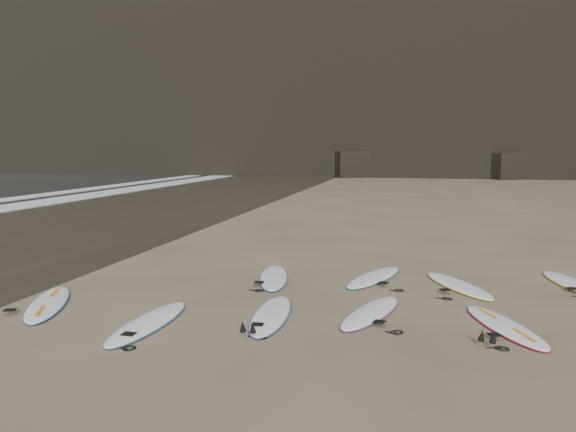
% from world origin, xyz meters
% --- Properties ---
extents(ground, '(240.00, 240.00, 0.00)m').
position_xyz_m(ground, '(0.00, 0.00, 0.00)').
color(ground, '#897559').
rests_on(ground, ground).
extents(wet_sand, '(12.00, 200.00, 0.01)m').
position_xyz_m(wet_sand, '(-13.00, 10.00, 0.00)').
color(wet_sand, '#383026').
rests_on(wet_sand, ground).
extents(surfboard_0, '(0.66, 2.46, 0.09)m').
position_xyz_m(surfboard_0, '(-3.95, -1.17, 0.04)').
color(surfboard_0, white).
rests_on(surfboard_0, ground).
extents(surfboard_1, '(0.76, 2.42, 0.09)m').
position_xyz_m(surfboard_1, '(-2.11, -0.32, 0.04)').
color(surfboard_1, white).
rests_on(surfboard_1, ground).
extents(surfboard_2, '(1.18, 2.35, 0.08)m').
position_xyz_m(surfboard_2, '(-0.47, 0.20, 0.04)').
color(surfboard_2, white).
rests_on(surfboard_2, ground).
extents(surfboard_3, '(1.34, 2.34, 0.08)m').
position_xyz_m(surfboard_3, '(1.66, -0.08, 0.04)').
color(surfboard_3, white).
rests_on(surfboard_3, ground).
extents(surfboard_5, '(1.09, 2.49, 0.09)m').
position_xyz_m(surfboard_5, '(-2.75, 2.37, 0.04)').
color(surfboard_5, white).
rests_on(surfboard_5, ground).
extents(surfboard_6, '(1.38, 2.51, 0.09)m').
position_xyz_m(surfboard_6, '(-0.60, 2.87, 0.04)').
color(surfboard_6, white).
rests_on(surfboard_6, ground).
extents(surfboard_7, '(1.57, 2.42, 0.09)m').
position_xyz_m(surfboard_7, '(1.14, 2.52, 0.04)').
color(surfboard_7, white).
rests_on(surfboard_7, ground).
extents(surfboard_8, '(1.00, 2.35, 0.08)m').
position_xyz_m(surfboard_8, '(3.44, 3.23, 0.04)').
color(surfboard_8, white).
rests_on(surfboard_8, ground).
extents(surfboard_11, '(1.58, 2.51, 0.09)m').
position_xyz_m(surfboard_11, '(-6.25, -0.54, 0.04)').
color(surfboard_11, white).
rests_on(surfboard_11, ground).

